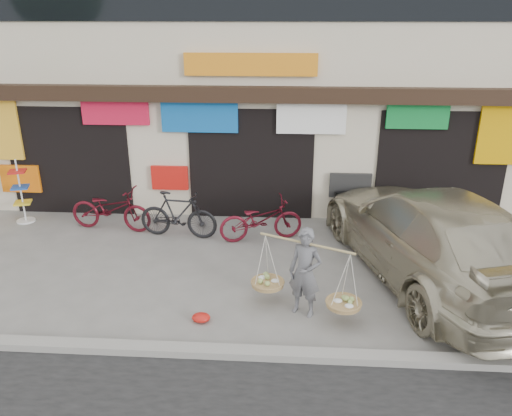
# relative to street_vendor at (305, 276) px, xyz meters

# --- Properties ---
(ground) EXTENTS (70.00, 70.00, 0.00)m
(ground) POSITION_rel_street_vendor_xyz_m (-1.21, 0.78, -0.71)
(ground) COLOR gray
(ground) RESTS_ON ground
(kerb) EXTENTS (70.00, 0.25, 0.12)m
(kerb) POSITION_rel_street_vendor_xyz_m (-1.21, -1.22, -0.65)
(kerb) COLOR gray
(kerb) RESTS_ON ground
(shophouse_block) EXTENTS (14.00, 6.32, 7.00)m
(shophouse_block) POSITION_rel_street_vendor_xyz_m (-1.21, 7.20, 2.74)
(shophouse_block) COLOR beige
(shophouse_block) RESTS_ON ground
(street_vendor) EXTENTS (1.81, 1.13, 1.55)m
(street_vendor) POSITION_rel_street_vendor_xyz_m (0.00, 0.00, 0.00)
(street_vendor) COLOR slate
(street_vendor) RESTS_ON ground
(bike_0) EXTENTS (2.05, 0.95, 1.03)m
(bike_0) POSITION_rel_street_vendor_xyz_m (-4.42, 3.26, -0.19)
(bike_0) COLOR #540E19
(bike_0) RESTS_ON ground
(bike_1) EXTENTS (1.84, 0.72, 1.08)m
(bike_1) POSITION_rel_street_vendor_xyz_m (-2.76, 2.95, -0.17)
(bike_1) COLOR black
(bike_1) RESTS_ON ground
(bike_2) EXTENTS (1.97, 1.13, 0.98)m
(bike_2) POSITION_rel_street_vendor_xyz_m (-0.89, 2.91, -0.22)
(bike_2) COLOR maroon
(bike_2) RESTS_ON ground
(suv) EXTENTS (3.98, 6.46, 1.75)m
(suv) POSITION_rel_street_vendor_xyz_m (2.40, 1.50, 0.16)
(suv) COLOR #B9B195
(suv) RESTS_ON ground
(display_rack) EXTENTS (0.47, 0.47, 1.58)m
(display_rack) POSITION_rel_street_vendor_xyz_m (-6.71, 3.59, -0.07)
(display_rack) COLOR silver
(display_rack) RESTS_ON ground
(red_bag) EXTENTS (0.31, 0.25, 0.14)m
(red_bag) POSITION_rel_street_vendor_xyz_m (-1.70, -0.37, -0.64)
(red_bag) COLOR red
(red_bag) RESTS_ON ground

